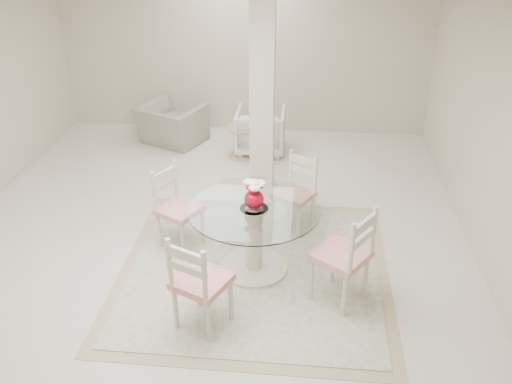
# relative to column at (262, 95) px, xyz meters

# --- Properties ---
(ground) EXTENTS (7.00, 7.00, 0.00)m
(ground) POSITION_rel_column_xyz_m (-0.50, -1.30, -1.35)
(ground) COLOR white
(ground) RESTS_ON ground
(room_shell) EXTENTS (6.02, 7.02, 2.71)m
(room_shell) POSITION_rel_column_xyz_m (-0.50, -1.30, 0.51)
(room_shell) COLOR beige
(room_shell) RESTS_ON ground
(column) EXTENTS (0.30, 0.30, 2.70)m
(column) POSITION_rel_column_xyz_m (0.00, 0.00, 0.00)
(column) COLOR beige
(column) RESTS_ON ground
(area_rug) EXTENTS (2.86, 2.86, 0.02)m
(area_rug) POSITION_rel_column_xyz_m (0.08, -1.79, -1.34)
(area_rug) COLOR tan
(area_rug) RESTS_ON ground
(dining_table) EXTENTS (1.35, 1.35, 0.78)m
(dining_table) POSITION_rel_column_xyz_m (0.08, -1.79, -0.95)
(dining_table) COLOR beige
(dining_table) RESTS_ON ground
(red_vase) EXTENTS (0.23, 0.22, 0.31)m
(red_vase) POSITION_rel_column_xyz_m (0.08, -1.79, -0.42)
(red_vase) COLOR #A20516
(red_vase) RESTS_ON dining_table
(dining_chair_east) EXTENTS (0.65, 0.65, 1.17)m
(dining_chair_east) POSITION_rel_column_xyz_m (1.01, -2.21, -0.74)
(dining_chair_east) COLOR beige
(dining_chair_east) RESTS_ON ground
(dining_chair_north) EXTENTS (0.56, 0.56, 1.02)m
(dining_chair_north) POSITION_rel_column_xyz_m (0.49, -0.86, -0.81)
(dining_chair_north) COLOR beige
(dining_chair_north) RESTS_ON ground
(dining_chair_west) EXTENTS (0.57, 0.57, 1.06)m
(dining_chair_west) POSITION_rel_column_xyz_m (-0.85, -1.37, -0.79)
(dining_chair_west) COLOR beige
(dining_chair_west) RESTS_ON ground
(dining_chair_south) EXTENTS (0.59, 0.59, 1.11)m
(dining_chair_south) POSITION_rel_column_xyz_m (-0.34, -2.72, -0.76)
(dining_chair_south) COLOR beige
(dining_chair_south) RESTS_ON ground
(recliner_taupe) EXTENTS (1.21, 1.15, 0.62)m
(recliner_taupe) POSITION_rel_column_xyz_m (-1.59, 1.51, -1.04)
(recliner_taupe) COLOR gray
(recliner_taupe) RESTS_ON ground
(armchair_white) EXTENTS (0.74, 0.76, 0.69)m
(armchair_white) POSITION_rel_column_xyz_m (-0.14, 1.29, -1.01)
(armchair_white) COLOR silver
(armchair_white) RESTS_ON ground
(side_table) EXTENTS (0.46, 0.46, 0.48)m
(side_table) POSITION_rel_column_xyz_m (-0.39, 1.08, -1.13)
(side_table) COLOR tan
(side_table) RESTS_ON ground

